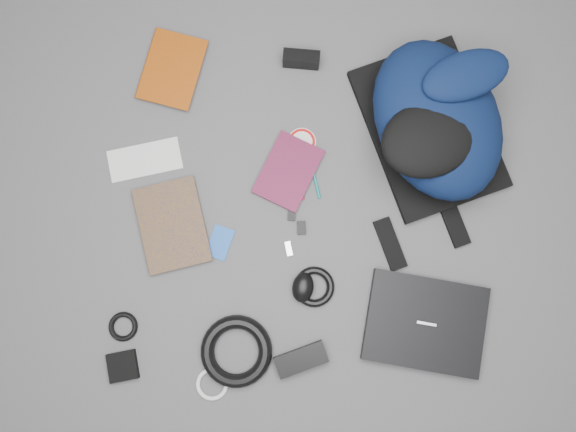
# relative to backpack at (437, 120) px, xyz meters

# --- Properties ---
(ground) EXTENTS (4.00, 4.00, 0.00)m
(ground) POSITION_rel_backpack_xyz_m (-0.40, -0.30, -0.11)
(ground) COLOR #4F4F51
(ground) RESTS_ON ground
(backpack) EXTENTS (0.57, 0.65, 0.23)m
(backpack) POSITION_rel_backpack_xyz_m (0.00, 0.00, 0.00)
(backpack) COLOR black
(backpack) RESTS_ON ground
(laptop) EXTENTS (0.36, 0.29, 0.03)m
(laptop) POSITION_rel_backpack_xyz_m (0.02, -0.58, -0.10)
(laptop) COLOR black
(laptop) RESTS_ON ground
(textbook_red) EXTENTS (0.21, 0.26, 0.03)m
(textbook_red) POSITION_rel_backpack_xyz_m (-0.89, 0.13, -0.10)
(textbook_red) COLOR #813207
(textbook_red) RESTS_ON ground
(comic_book) EXTENTS (0.27, 0.31, 0.02)m
(comic_book) POSITION_rel_backpack_xyz_m (-0.84, -0.39, -0.10)
(comic_book) COLOR #9C660B
(comic_book) RESTS_ON ground
(envelope) EXTENTS (0.24, 0.16, 0.00)m
(envelope) POSITION_rel_backpack_xyz_m (-0.85, -0.17, -0.11)
(envelope) COLOR silver
(envelope) RESTS_ON ground
(dvd_case) EXTENTS (0.21, 0.25, 0.02)m
(dvd_case) POSITION_rel_backpack_xyz_m (-0.41, -0.17, -0.10)
(dvd_case) COLOR #450D24
(dvd_case) RESTS_ON ground
(compact_camera) EXTENTS (0.11, 0.04, 0.06)m
(compact_camera) POSITION_rel_backpack_xyz_m (-0.40, 0.18, -0.08)
(compact_camera) COLOR black
(compact_camera) RESTS_ON ground
(sticker_disc) EXTENTS (0.09, 0.09, 0.00)m
(sticker_disc) POSITION_rel_backpack_xyz_m (-0.38, -0.07, -0.11)
(sticker_disc) COLOR silver
(sticker_disc) RESTS_ON ground
(pen_teal) EXTENTS (0.06, 0.15, 0.01)m
(pen_teal) POSITION_rel_backpack_xyz_m (-0.34, -0.17, -0.11)
(pen_teal) COLOR #0C6D69
(pen_teal) RESTS_ON ground
(pen_red) EXTENTS (0.03, 0.14, 0.01)m
(pen_red) POSITION_rel_backpack_xyz_m (-0.37, -0.18, -0.11)
(pen_red) COLOR #A50C24
(pen_red) RESTS_ON ground
(id_badge) EXTENTS (0.08, 0.11, 0.00)m
(id_badge) POSITION_rel_backpack_xyz_m (-0.60, -0.40, -0.11)
(id_badge) COLOR #164BA6
(id_badge) RESTS_ON ground
(usb_black) EXTENTS (0.02, 0.06, 0.01)m
(usb_black) POSITION_rel_backpack_xyz_m (-0.39, -0.28, -0.11)
(usb_black) COLOR black
(usb_black) RESTS_ON ground
(usb_silver) EXTENTS (0.03, 0.05, 0.01)m
(usb_silver) POSITION_rel_backpack_xyz_m (-0.39, -0.40, -0.11)
(usb_silver) COLOR silver
(usb_silver) RESTS_ON ground
(key_fob) EXTENTS (0.03, 0.04, 0.01)m
(key_fob) POSITION_rel_backpack_xyz_m (-0.36, -0.33, -0.11)
(key_fob) COLOR black
(key_fob) RESTS_ON ground
(mouse) EXTENTS (0.07, 0.09, 0.05)m
(mouse) POSITION_rel_backpack_xyz_m (-0.34, -0.51, -0.09)
(mouse) COLOR black
(mouse) RESTS_ON ground
(headphone_left) EXTENTS (0.06, 0.06, 0.01)m
(headphone_left) POSITION_rel_backpack_xyz_m (-0.74, -0.41, -0.11)
(headphone_left) COLOR silver
(headphone_left) RESTS_ON ground
(headphone_right) EXTENTS (0.05, 0.05, 0.01)m
(headphone_right) POSITION_rel_backpack_xyz_m (-0.67, -0.42, -0.11)
(headphone_right) COLOR silver
(headphone_right) RESTS_ON ground
(cable_coil) EXTENTS (0.13, 0.13, 0.02)m
(cable_coil) POSITION_rel_backpack_xyz_m (-0.31, -0.51, -0.10)
(cable_coil) COLOR black
(cable_coil) RESTS_ON ground
(power_brick) EXTENTS (0.16, 0.12, 0.04)m
(power_brick) POSITION_rel_backpack_xyz_m (-0.33, -0.72, -0.09)
(power_brick) COLOR black
(power_brick) RESTS_ON ground
(power_cord_coil) EXTENTS (0.26, 0.26, 0.04)m
(power_cord_coil) POSITION_rel_backpack_xyz_m (-0.52, -0.71, -0.09)
(power_cord_coil) COLOR black
(power_cord_coil) RESTS_ON ground
(pouch) EXTENTS (0.10, 0.10, 0.02)m
(pouch) POSITION_rel_backpack_xyz_m (-0.85, -0.78, -0.10)
(pouch) COLOR black
(pouch) RESTS_ON ground
(earbud_coil) EXTENTS (0.11, 0.11, 0.02)m
(earbud_coil) POSITION_rel_backpack_xyz_m (-0.86, -0.67, -0.10)
(earbud_coil) COLOR black
(earbud_coil) RESTS_ON ground
(white_cable_coil) EXTENTS (0.11, 0.11, 0.01)m
(white_cable_coil) POSITION_rel_backpack_xyz_m (-0.58, -0.81, -0.11)
(white_cable_coil) COLOR silver
(white_cable_coil) RESTS_ON ground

